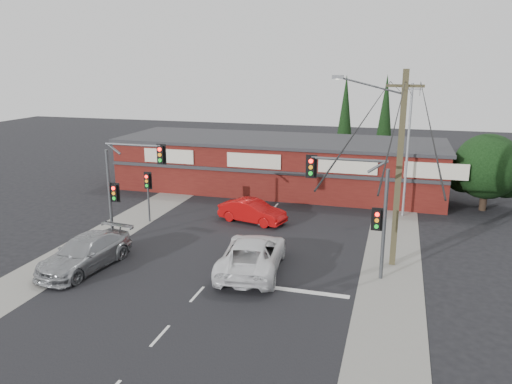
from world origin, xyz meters
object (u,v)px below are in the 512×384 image
(shop_building, at_px, (279,164))
(utility_pole, at_px, (397,163))
(white_suv, at_px, (252,254))
(red_sedan, at_px, (252,211))
(silver_suv, at_px, (85,253))

(shop_building, bearing_deg, utility_pole, -56.24)
(white_suv, xyz_separation_m, red_sedan, (-2.25, 7.62, -0.12))
(utility_pole, bearing_deg, silver_suv, -161.99)
(white_suv, height_order, shop_building, shop_building)
(white_suv, distance_m, silver_suv, 8.59)
(shop_building, bearing_deg, red_sedan, -87.49)
(red_sedan, bearing_deg, utility_pole, -104.06)
(white_suv, bearing_deg, silver_suv, 7.60)
(white_suv, relative_size, silver_suv, 1.10)
(white_suv, bearing_deg, red_sedan, -80.00)
(red_sedan, height_order, shop_building, shop_building)
(red_sedan, bearing_deg, silver_suv, 162.14)
(white_suv, bearing_deg, shop_building, -87.47)
(silver_suv, xyz_separation_m, red_sedan, (6.08, 9.71, -0.08))
(shop_building, bearing_deg, white_suv, -81.03)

